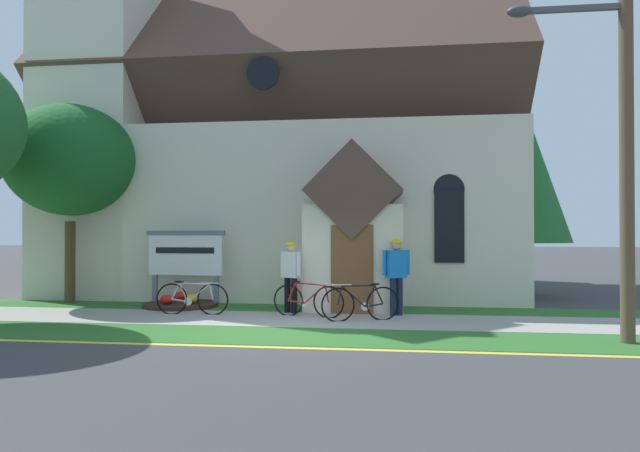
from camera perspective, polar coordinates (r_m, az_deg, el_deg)
ground at (r=15.28m, az=-1.04°, el=-7.91°), size 140.00×140.00×0.00m
sidewalk_slab at (r=13.21m, az=-8.35°, el=-9.01°), size 32.00×2.22×0.01m
grass_verge at (r=11.28m, az=-11.25°, el=-10.44°), size 32.00×1.87×0.01m
church_lawn at (r=15.00m, az=-6.37°, el=-8.02°), size 24.00×1.52×0.01m
curb_paint_stripe at (r=10.28m, az=-13.23°, el=-11.40°), size 28.00×0.16×0.01m
church_building at (r=20.42m, az=-3.88°, el=7.61°), size 14.61×11.67×13.78m
church_sign at (r=15.68m, az=-13.19°, el=-2.87°), size 2.17×0.22×1.98m
flower_bed at (r=15.50m, az=-13.65°, el=-7.47°), size 1.93×1.93×0.34m
bicycle_orange at (r=13.24m, az=-1.21°, el=-7.35°), size 1.70×0.45×0.84m
bicycle_yellow at (r=13.94m, az=-12.57°, el=-6.99°), size 1.73×0.12×0.81m
bicycle_silver at (r=12.67m, az=4.08°, el=-7.62°), size 1.67×0.65×0.84m
cyclist_in_blue_jersey at (r=13.48m, az=7.56°, el=-4.36°), size 0.63×0.44×1.77m
cyclist_in_orange_jersey at (r=13.80m, az=-2.91°, el=-4.45°), size 0.53×0.51×1.72m
utility_pole at (r=11.66m, az=27.57°, el=12.70°), size 3.12×0.28×8.30m
roadside_conifer at (r=18.48m, az=18.62°, el=6.30°), size 3.33×3.33×6.71m
yard_deciduous_tree at (r=17.44m, az=-23.47°, el=5.97°), size 3.53×3.53×5.47m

